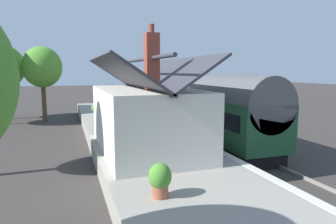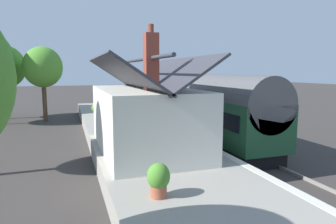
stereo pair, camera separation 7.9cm
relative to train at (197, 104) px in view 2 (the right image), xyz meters
name	(u,v)px [view 2 (the right image)]	position (x,y,z in m)	size (l,w,h in m)	color
ground_plane	(185,136)	(-0.12, 0.90, -2.21)	(160.00, 160.00, 0.00)	#383330
platform	(131,134)	(-0.12, 4.68, -1.77)	(32.00, 5.57, 0.88)	gray
platform_edge_coping	(169,125)	(-0.12, 2.08, -1.32)	(32.00, 0.36, 0.02)	beige
rail_near	(206,134)	(-0.12, -0.72, -2.14)	(52.00, 0.08, 0.14)	gray
rail_far	(187,135)	(-0.12, 0.72, -2.14)	(52.00, 0.08, 0.14)	gray
train	(197,104)	(0.00, 0.00, 0.00)	(16.60, 2.73, 4.32)	black
station_building	(145,116)	(-5.61, 5.14, 0.21)	(8.03, 4.33, 5.56)	silver
bench_by_lamp	(121,108)	(6.33, 4.24, -0.85)	(1.41, 0.47, 0.88)	brown
bench_mid_platform	(134,117)	(1.27, 4.22, -0.85)	(1.42, 0.49, 0.88)	brown
bench_near_building	(123,111)	(4.21, 4.42, -0.85)	(1.41, 0.46, 0.88)	brown
planter_bench_left	(129,106)	(9.34, 2.98, -1.01)	(0.34, 0.34, 0.64)	gray
planter_edge_far	(159,179)	(-11.12, 6.15, -0.78)	(0.68, 0.68, 1.02)	#9E5138
planter_edge_near	(146,113)	(2.53, 3.00, -0.80)	(0.60, 0.60, 0.96)	#9E5138
planter_by_door	(96,109)	(5.95, 6.39, -0.81)	(0.69, 0.69, 0.96)	teal
planter_bench_right	(111,108)	(8.16, 4.87, -1.02)	(0.70, 0.32, 0.65)	#9E5138
planter_under_sign	(143,112)	(4.60, 2.72, -1.02)	(0.39, 0.39, 0.63)	black
lamp_post_platform	(160,86)	(-0.41, 2.79, 1.31)	(0.32, 0.50, 3.80)	black
station_sign_board	(132,98)	(7.91, 2.92, -0.14)	(0.96, 0.06, 1.57)	black
tree_mid_background	(43,67)	(9.92, 10.51, 2.62)	(3.45, 3.39, 6.68)	#4C3828
tree_far_right	(1,67)	(12.57, 14.31, 2.69)	(4.05, 4.37, 7.02)	#4C3828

